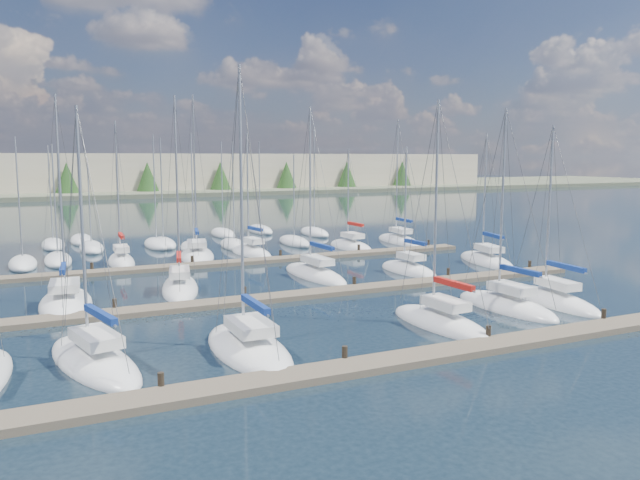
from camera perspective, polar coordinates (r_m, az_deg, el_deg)
name	(u,v)px	position (r m, az deg, el deg)	size (l,w,h in m)	color
ground	(169,228)	(82.79, -13.64, 1.06)	(400.00, 400.00, 0.00)	#1A2934
dock_near	(432,355)	(29.30, 10.16, -10.31)	(44.00, 1.93, 1.10)	#6B5E4C
dock_mid	(307,294)	(41.10, -1.20, -4.99)	(44.00, 1.93, 1.10)	#6B5E4C
dock_far	(241,262)	(53.97, -7.24, -2.02)	(44.00, 1.93, 1.10)	#6B5E4C
sailboat_m	(486,261)	(55.97, 14.96, -1.85)	(4.39, 8.84, 11.87)	white
sailboat_n	(121,261)	(56.41, -17.70, -1.85)	(2.42, 7.11, 12.90)	white
sailboat_o	(197,255)	(58.09, -11.18, -1.38)	(4.71, 8.77, 15.44)	white
sailboat_f	(552,301)	(41.80, 20.47, -5.22)	(2.97, 8.30, 11.80)	white
sailboat_e	(506,306)	(39.47, 16.66, -5.79)	(2.83, 8.02, 12.71)	white
sailboat_r	(399,241)	(67.52, 7.23, -0.06)	(3.11, 8.62, 13.83)	white
sailboat_c	(248,348)	(29.97, -6.56, -9.78)	(3.21, 8.47, 14.02)	white
sailboat_l	(408,270)	(50.13, 8.08, -2.74)	(2.47, 6.88, 10.68)	white
sailboat_i	(180,288)	(44.03, -12.68, -4.27)	(4.21, 8.88, 13.97)	white
sailboat_k	(315,274)	(47.83, -0.48, -3.15)	(2.86, 9.11, 13.64)	white
sailboat_q	(351,246)	(62.81, 2.83, -0.59)	(2.78, 7.29, 10.72)	white
sailboat_p	(251,252)	(59.11, -6.30, -1.13)	(3.17, 7.21, 12.10)	white
sailboat_h	(66,303)	(41.70, -22.22, -5.34)	(3.80, 8.36, 13.62)	white
sailboat_d	(441,323)	(34.70, 10.97, -7.44)	(2.79, 7.89, 12.85)	white
sailboat_b	(94,361)	(29.68, -19.95, -10.38)	(4.60, 9.10, 12.05)	white
distant_boats	(159,244)	(66.11, -14.51, -0.32)	(36.93, 20.75, 13.30)	#9EA0A5
shoreline	(39,164)	(170.47, -24.28, 6.36)	(400.00, 60.00, 38.00)	#666B51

